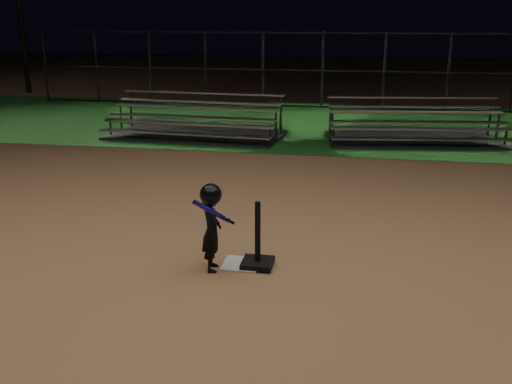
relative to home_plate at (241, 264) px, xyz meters
name	(u,v)px	position (x,y,z in m)	size (l,w,h in m)	color
ground	(241,265)	(0.00, 0.00, -0.01)	(80.00, 80.00, 0.00)	#9D6E47
grass_strip	(313,124)	(0.00, 10.00, -0.01)	(60.00, 8.00, 0.01)	#1A511B
home_plate	(241,264)	(0.00, 0.00, 0.00)	(0.45, 0.45, 0.02)	beige
batting_tee	(258,253)	(0.21, -0.01, 0.16)	(0.38, 0.38, 0.82)	black
child_batter	(212,225)	(-0.32, -0.19, 0.57)	(0.43, 0.55, 1.09)	black
bleacher_left	(195,128)	(-2.81, 7.60, 0.21)	(4.49, 2.40, 1.07)	silver
bleacher_right	(414,133)	(2.66, 8.02, 0.20)	(4.46, 2.63, 1.03)	#B0B0B5
backstop_fence	(322,70)	(0.00, 13.00, 1.24)	(20.08, 0.08, 2.50)	#38383D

